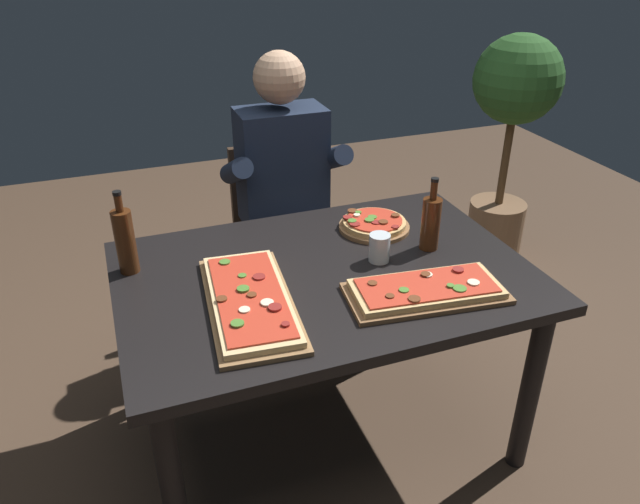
{
  "coord_description": "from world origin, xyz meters",
  "views": [
    {
      "loc": [
        -0.64,
        -1.67,
        1.81
      ],
      "look_at": [
        0.0,
        0.05,
        0.79
      ],
      "focal_mm": 34.19,
      "sensor_mm": 36.0,
      "label": 1
    }
  ],
  "objects_px": {
    "pizza_rectangular_left": "(250,300)",
    "diner_chair": "(280,228)",
    "pizza_round_far": "(374,224)",
    "tumbler_near_camera": "(379,248)",
    "dining_table": "(325,295)",
    "pizza_rectangular_front": "(426,290)",
    "wine_bottle_dark": "(431,222)",
    "seated_diner": "(286,188)",
    "oil_bottle_amber": "(125,240)",
    "potted_plant_corner": "(511,126)"
  },
  "relations": [
    {
      "from": "oil_bottle_amber",
      "to": "seated_diner",
      "type": "relative_size",
      "value": 0.22
    },
    {
      "from": "dining_table",
      "to": "seated_diner",
      "type": "distance_m",
      "value": 0.75
    },
    {
      "from": "dining_table",
      "to": "pizza_round_far",
      "type": "relative_size",
      "value": 5.1
    },
    {
      "from": "dining_table",
      "to": "tumbler_near_camera",
      "type": "xyz_separation_m",
      "value": [
        0.21,
        0.01,
        0.15
      ]
    },
    {
      "from": "dining_table",
      "to": "pizza_rectangular_front",
      "type": "relative_size",
      "value": 2.62
    },
    {
      "from": "oil_bottle_amber",
      "to": "potted_plant_corner",
      "type": "bearing_deg",
      "value": 19.17
    },
    {
      "from": "pizza_rectangular_front",
      "to": "tumbler_near_camera",
      "type": "bearing_deg",
      "value": 99.6
    },
    {
      "from": "dining_table",
      "to": "seated_diner",
      "type": "bearing_deg",
      "value": 82.99
    },
    {
      "from": "seated_diner",
      "to": "wine_bottle_dark",
      "type": "bearing_deg",
      "value": -65.35
    },
    {
      "from": "wine_bottle_dark",
      "to": "seated_diner",
      "type": "height_order",
      "value": "seated_diner"
    },
    {
      "from": "oil_bottle_amber",
      "to": "diner_chair",
      "type": "bearing_deg",
      "value": 40.86
    },
    {
      "from": "dining_table",
      "to": "potted_plant_corner",
      "type": "xyz_separation_m",
      "value": [
        1.42,
        0.95,
        0.18
      ]
    },
    {
      "from": "pizza_rectangular_left",
      "to": "wine_bottle_dark",
      "type": "xyz_separation_m",
      "value": [
        0.71,
        0.14,
        0.08
      ]
    },
    {
      "from": "oil_bottle_amber",
      "to": "tumbler_near_camera",
      "type": "relative_size",
      "value": 2.93
    },
    {
      "from": "dining_table",
      "to": "diner_chair",
      "type": "height_order",
      "value": "diner_chair"
    },
    {
      "from": "pizza_rectangular_front",
      "to": "seated_diner",
      "type": "bearing_deg",
      "value": 99.11
    },
    {
      "from": "pizza_rectangular_front",
      "to": "diner_chair",
      "type": "xyz_separation_m",
      "value": [
        -0.16,
        1.11,
        -0.27
      ]
    },
    {
      "from": "pizza_rectangular_left",
      "to": "diner_chair",
      "type": "bearing_deg",
      "value": 68.39
    },
    {
      "from": "potted_plant_corner",
      "to": "oil_bottle_amber",
      "type": "bearing_deg",
      "value": -160.83
    },
    {
      "from": "pizza_round_far",
      "to": "dining_table",
      "type": "bearing_deg",
      "value": -141.1
    },
    {
      "from": "pizza_round_far",
      "to": "tumbler_near_camera",
      "type": "height_order",
      "value": "tumbler_near_camera"
    },
    {
      "from": "pizza_round_far",
      "to": "potted_plant_corner",
      "type": "bearing_deg",
      "value": 32.21
    },
    {
      "from": "tumbler_near_camera",
      "to": "diner_chair",
      "type": "relative_size",
      "value": 0.12
    },
    {
      "from": "dining_table",
      "to": "pizza_round_far",
      "type": "distance_m",
      "value": 0.39
    },
    {
      "from": "tumbler_near_camera",
      "to": "dining_table",
      "type": "bearing_deg",
      "value": -178.45
    },
    {
      "from": "pizza_rectangular_left",
      "to": "tumbler_near_camera",
      "type": "height_order",
      "value": "tumbler_near_camera"
    },
    {
      "from": "oil_bottle_amber",
      "to": "tumbler_near_camera",
      "type": "xyz_separation_m",
      "value": [
        0.83,
        -0.23,
        -0.07
      ]
    },
    {
      "from": "wine_bottle_dark",
      "to": "potted_plant_corner",
      "type": "distance_m",
      "value": 1.37
    },
    {
      "from": "diner_chair",
      "to": "potted_plant_corner",
      "type": "relative_size",
      "value": 0.67
    },
    {
      "from": "pizza_rectangular_front",
      "to": "tumbler_near_camera",
      "type": "xyz_separation_m",
      "value": [
        -0.04,
        0.26,
        0.03
      ]
    },
    {
      "from": "oil_bottle_amber",
      "to": "diner_chair",
      "type": "xyz_separation_m",
      "value": [
        0.72,
        0.62,
        -0.37
      ]
    },
    {
      "from": "wine_bottle_dark",
      "to": "potted_plant_corner",
      "type": "bearing_deg",
      "value": 42.46
    },
    {
      "from": "pizza_rectangular_left",
      "to": "diner_chair",
      "type": "height_order",
      "value": "diner_chair"
    },
    {
      "from": "pizza_round_far",
      "to": "seated_diner",
      "type": "xyz_separation_m",
      "value": [
        -0.2,
        0.5,
        -0.02
      ]
    },
    {
      "from": "pizza_rectangular_front",
      "to": "potted_plant_corner",
      "type": "xyz_separation_m",
      "value": [
        1.17,
        1.2,
        0.06
      ]
    },
    {
      "from": "pizza_round_far",
      "to": "tumbler_near_camera",
      "type": "xyz_separation_m",
      "value": [
        -0.09,
        -0.23,
        0.03
      ]
    },
    {
      "from": "wine_bottle_dark",
      "to": "pizza_rectangular_front",
      "type": "bearing_deg",
      "value": -120.62
    },
    {
      "from": "pizza_rectangular_left",
      "to": "tumbler_near_camera",
      "type": "xyz_separation_m",
      "value": [
        0.5,
        0.12,
        0.03
      ]
    },
    {
      "from": "pizza_rectangular_front",
      "to": "diner_chair",
      "type": "distance_m",
      "value": 1.15
    },
    {
      "from": "pizza_round_far",
      "to": "oil_bottle_amber",
      "type": "distance_m",
      "value": 0.92
    },
    {
      "from": "pizza_round_far",
      "to": "diner_chair",
      "type": "distance_m",
      "value": 0.71
    },
    {
      "from": "pizza_rectangular_front",
      "to": "pizza_rectangular_left",
      "type": "xyz_separation_m",
      "value": [
        -0.54,
        0.14,
        0.0
      ]
    },
    {
      "from": "pizza_round_far",
      "to": "potted_plant_corner",
      "type": "height_order",
      "value": "potted_plant_corner"
    },
    {
      "from": "dining_table",
      "to": "pizza_rectangular_left",
      "type": "height_order",
      "value": "pizza_rectangular_left"
    },
    {
      "from": "dining_table",
      "to": "pizza_rectangular_front",
      "type": "bearing_deg",
      "value": -45.61
    },
    {
      "from": "pizza_rectangular_front",
      "to": "seated_diner",
      "type": "height_order",
      "value": "seated_diner"
    },
    {
      "from": "oil_bottle_amber",
      "to": "seated_diner",
      "type": "height_order",
      "value": "seated_diner"
    },
    {
      "from": "pizza_round_far",
      "to": "diner_chair",
      "type": "height_order",
      "value": "diner_chair"
    },
    {
      "from": "pizza_round_far",
      "to": "wine_bottle_dark",
      "type": "height_order",
      "value": "wine_bottle_dark"
    },
    {
      "from": "pizza_round_far",
      "to": "potted_plant_corner",
      "type": "xyz_separation_m",
      "value": [
        1.13,
        0.71,
        0.06
      ]
    }
  ]
}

